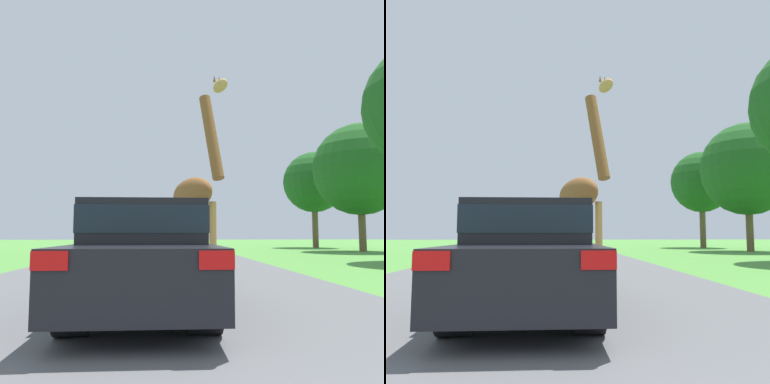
{
  "view_description": "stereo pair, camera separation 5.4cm",
  "coord_description": "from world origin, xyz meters",
  "views": [
    {
      "loc": [
        0.34,
        -0.58,
        1.08
      ],
      "look_at": [
        1.1,
        10.29,
        2.22
      ],
      "focal_mm": 38.0,
      "sensor_mm": 36.0,
      "label": 1
    },
    {
      "loc": [
        0.39,
        -0.59,
        1.08
      ],
      "look_at": [
        1.1,
        10.29,
        2.22
      ],
      "focal_mm": 38.0,
      "sensor_mm": 36.0,
      "label": 2
    }
  ],
  "objects": [
    {
      "name": "tree_mid_field",
      "position": [
        12.56,
        31.46,
        5.28
      ],
      "size": [
        4.92,
        4.92,
        7.76
      ],
      "color": "brown",
      "rests_on": "ground"
    },
    {
      "name": "tree_right_cluster",
      "position": [
        12.79,
        24.14,
        5.19
      ],
      "size": [
        5.86,
        5.86,
        8.13
      ],
      "color": "brown",
      "rests_on": "ground"
    },
    {
      "name": "car_queue_left",
      "position": [
        0.67,
        26.84,
        0.78
      ],
      "size": [
        1.74,
        4.39,
        1.46
      ],
      "color": "gray",
      "rests_on": "ground"
    },
    {
      "name": "car_lead_maroon",
      "position": [
        0.09,
        5.3,
        0.8
      ],
      "size": [
        1.77,
        4.58,
        1.52
      ],
      "color": "black",
      "rests_on": "ground"
    },
    {
      "name": "giraffe_near_road",
      "position": [
        1.15,
        10.13,
        2.15
      ],
      "size": [
        1.46,
        2.91,
        4.94
      ],
      "rotation": [
        0.0,
        0.0,
        -2.77
      ],
      "color": "tan",
      "rests_on": "ground"
    },
    {
      "name": "road",
      "position": [
        0.0,
        30.0,
        0.0
      ],
      "size": [
        8.23,
        120.0,
        0.0
      ],
      "color": "#5B5B5E",
      "rests_on": "ground"
    },
    {
      "name": "car_queue_right",
      "position": [
        -0.95,
        17.42,
        0.76
      ],
      "size": [
        1.87,
        4.76,
        1.42
      ],
      "color": "navy",
      "rests_on": "ground"
    }
  ]
}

